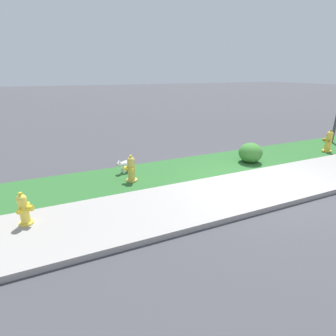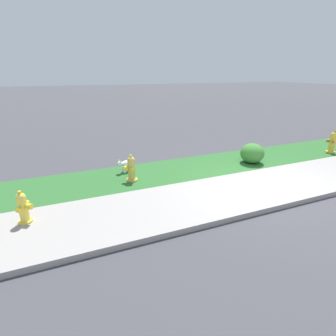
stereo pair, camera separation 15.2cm
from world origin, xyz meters
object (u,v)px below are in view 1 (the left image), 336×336
at_px(small_white_dog, 124,165).
at_px(shrub_bush_near_lamp, 250,153).
at_px(fire_hydrant_mid_block, 131,169).
at_px(fire_hydrant_far_end, 328,141).
at_px(fire_hydrant_near_corner, 24,209).

distance_m(small_white_dog, shrub_bush_near_lamp, 4.15).
bearing_deg(small_white_dog, fire_hydrant_mid_block, 73.90).
relative_size(small_white_dog, shrub_bush_near_lamp, 0.64).
bearing_deg(fire_hydrant_far_end, small_white_dog, 137.08).
distance_m(fire_hydrant_mid_block, shrub_bush_near_lamp, 4.07).
relative_size(fire_hydrant_mid_block, shrub_bush_near_lamp, 0.97).
distance_m(fire_hydrant_far_end, shrub_bush_near_lamp, 3.51).
bearing_deg(fire_hydrant_mid_block, small_white_dog, 4.96).
relative_size(fire_hydrant_far_end, shrub_bush_near_lamp, 1.08).
height_order(fire_hydrant_far_end, fire_hydrant_mid_block, fire_hydrant_far_end).
relative_size(fire_hydrant_near_corner, shrub_bush_near_lamp, 0.90).
height_order(fire_hydrant_near_corner, shrub_bush_near_lamp, fire_hydrant_near_corner).
relative_size(fire_hydrant_mid_block, small_white_dog, 1.53).
bearing_deg(fire_hydrant_mid_block, shrub_bush_near_lamp, -86.02).
distance_m(fire_hydrant_mid_block, fire_hydrant_near_corner, 2.82).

